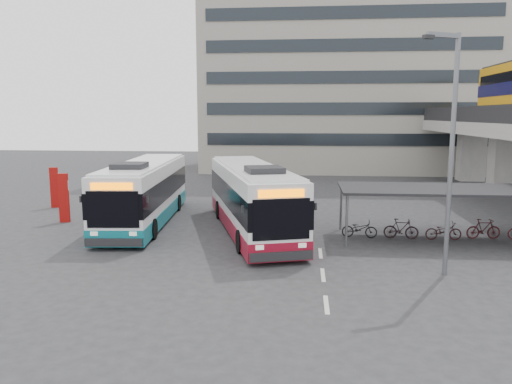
# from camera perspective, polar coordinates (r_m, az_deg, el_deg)

# --- Properties ---
(ground) EXTENTS (120.00, 120.00, 0.00)m
(ground) POSITION_cam_1_polar(r_m,az_deg,el_deg) (22.23, 0.88, -6.86)
(ground) COLOR #28282B
(ground) RESTS_ON ground
(bike_shelter) EXTENTS (10.00, 4.00, 2.54)m
(bike_shelter) POSITION_cam_1_polar(r_m,az_deg,el_deg) (25.66, 20.74, -1.83)
(bike_shelter) COLOR #595B60
(bike_shelter) RESTS_ON ground
(office_block) EXTENTS (30.00, 15.00, 25.00)m
(office_block) POSITION_cam_1_polar(r_m,az_deg,el_deg) (57.86, 10.05, 15.13)
(office_block) COLOR gray
(office_block) RESTS_ON ground
(road_markings) EXTENTS (0.15, 7.60, 0.01)m
(road_markings) POSITION_cam_1_polar(r_m,az_deg,el_deg) (19.31, 7.66, -9.37)
(road_markings) COLOR beige
(road_markings) RESTS_ON ground
(bus_main) EXTENTS (6.21, 12.74, 3.70)m
(bus_main) POSITION_cam_1_polar(r_m,az_deg,el_deg) (25.73, -0.51, -0.78)
(bus_main) COLOR white
(bus_main) RESTS_ON ground
(bus_teal) EXTENTS (3.73, 12.54, 3.65)m
(bus_teal) POSITION_cam_1_polar(r_m,az_deg,el_deg) (28.63, -12.57, -0.05)
(bus_teal) COLOR white
(bus_teal) RESTS_ON ground
(pedestrian) EXTENTS (0.53, 0.67, 1.60)m
(pedestrian) POSITION_cam_1_polar(r_m,az_deg,el_deg) (26.61, 0.86, -2.47)
(pedestrian) COLOR black
(pedestrian) RESTS_ON ground
(lamp_post) EXTENTS (1.47, 0.79, 8.87)m
(lamp_post) POSITION_cam_1_polar(r_m,az_deg,el_deg) (19.54, 21.27, 5.43)
(lamp_post) COLOR #595B60
(lamp_post) RESTS_ON ground
(sign_totem_mid) EXTENTS (0.60, 0.24, 2.77)m
(sign_totem_mid) POSITION_cam_1_polar(r_m,az_deg,el_deg) (30.01, -21.12, -0.56)
(sign_totem_mid) COLOR #970C09
(sign_totem_mid) RESTS_ON ground
(sign_totem_north) EXTENTS (0.56, 0.31, 2.64)m
(sign_totem_north) POSITION_cam_1_polar(r_m,az_deg,el_deg) (35.00, -22.04, 0.54)
(sign_totem_north) COLOR #970C09
(sign_totem_north) RESTS_ON ground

